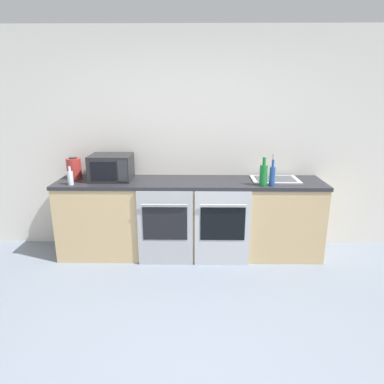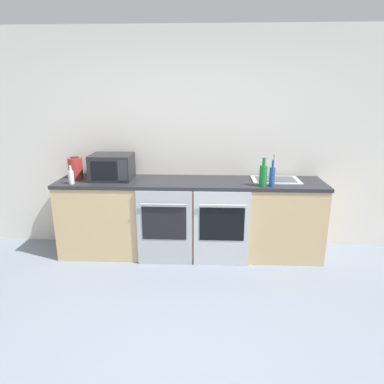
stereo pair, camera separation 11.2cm
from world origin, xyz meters
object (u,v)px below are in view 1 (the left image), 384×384
at_px(oven_right, 222,229).
at_px(sink, 275,179).
at_px(bottle_clear, 70,178).
at_px(bottle_blue, 272,176).
at_px(kettle, 74,168).
at_px(microwave, 111,167).
at_px(bottle_green, 263,175).
at_px(oven_left, 165,228).

height_order(oven_right, sink, sink).
xyz_separation_m(bottle_clear, bottle_blue, (2.19, -0.01, 0.03)).
bearing_deg(sink, kettle, 179.14).
bearing_deg(kettle, sink, -0.86).
height_order(microwave, kettle, microwave).
relative_size(bottle_green, bottle_clear, 1.53).
distance_m(oven_right, sink, 0.86).
height_order(oven_left, bottle_blue, bottle_blue).
distance_m(bottle_green, bottle_blue, 0.10).
height_order(bottle_green, sink, bottle_green).
relative_size(oven_right, microwave, 1.85).
relative_size(bottle_green, bottle_blue, 1.09).
height_order(oven_right, microwave, microwave).
bearing_deg(oven_left, sink, 15.86).
height_order(oven_left, bottle_green, bottle_green).
bearing_deg(bottle_blue, oven_right, -169.14).
xyz_separation_m(oven_right, bottle_blue, (0.53, 0.10, 0.58)).
bearing_deg(sink, bottle_green, -126.22).
bearing_deg(sink, oven_right, -150.20).
height_order(oven_right, bottle_blue, bottle_blue).
relative_size(oven_right, sink, 1.60).
distance_m(bottle_clear, bottle_blue, 2.19).
bearing_deg(kettle, oven_right, -12.80).
bearing_deg(microwave, bottle_blue, -7.56).
relative_size(microwave, bottle_clear, 2.28).
bearing_deg(bottle_clear, bottle_blue, -0.24).
bearing_deg(bottle_clear, oven_right, -3.80).
distance_m(oven_left, microwave, 0.94).
height_order(bottle_clear, bottle_blue, bottle_blue).
bearing_deg(bottle_green, kettle, 172.34).
bearing_deg(oven_right, kettle, 167.20).
bearing_deg(bottle_blue, bottle_green, -179.48).
relative_size(bottle_clear, bottle_blue, 0.71).
bearing_deg(bottle_blue, microwave, 172.44).
xyz_separation_m(oven_left, microwave, (-0.64, 0.34, 0.61)).
relative_size(microwave, bottle_blue, 1.62).
distance_m(oven_left, bottle_blue, 1.30).
bearing_deg(microwave, bottle_clear, -150.17).
bearing_deg(bottle_green, microwave, 172.00).
xyz_separation_m(oven_left, bottle_blue, (1.16, 0.10, 0.58)).
bearing_deg(oven_left, bottle_blue, 5.01).
height_order(bottle_clear, sink, sink).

